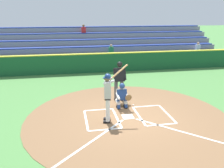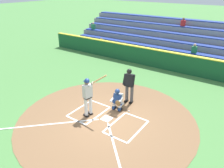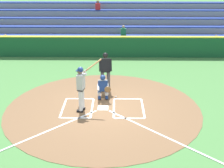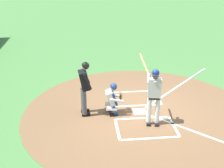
# 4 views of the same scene
# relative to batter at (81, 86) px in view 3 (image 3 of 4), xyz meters

# --- Properties ---
(ground_plane) EXTENTS (120.00, 120.00, 0.00)m
(ground_plane) POSITION_rel_batter_xyz_m (-0.83, -0.24, -1.10)
(ground_plane) COLOR #4C8442
(dirt_circle) EXTENTS (8.00, 8.00, 0.01)m
(dirt_circle) POSITION_rel_batter_xyz_m (-0.83, -0.24, -1.09)
(dirt_circle) COLOR brown
(dirt_circle) RESTS_ON ground
(home_plate_and_chalk) EXTENTS (7.93, 4.91, 0.01)m
(home_plate_and_chalk) POSITION_rel_batter_xyz_m (-0.83, 0.64, -1.08)
(home_plate_and_chalk) COLOR white
(home_plate_and_chalk) RESTS_ON dirt_circle
(batter) EXTENTS (1.03, 0.58, 2.13)m
(batter) POSITION_rel_batter_xyz_m (0.00, 0.00, 0.00)
(batter) COLOR white
(batter) RESTS_ON ground
(catcher) EXTENTS (0.61, 0.61, 1.13)m
(catcher) POSITION_rel_batter_xyz_m (-0.81, -1.18, -0.51)
(catcher) COLOR black
(catcher) RESTS_ON ground
(plate_umpire) EXTENTS (0.60, 0.45, 1.86)m
(plate_umpire) POSITION_rel_batter_xyz_m (-0.88, -2.10, -0.02)
(plate_umpire) COLOR #4C4C51
(plate_umpire) RESTS_ON ground
(baseball) EXTENTS (0.07, 0.07, 0.07)m
(baseball) POSITION_rel_batter_xyz_m (-1.36, -1.33, -1.06)
(baseball) COLOR white
(baseball) RESTS_ON ground
(backstop_wall) EXTENTS (22.00, 0.36, 1.31)m
(backstop_wall) POSITION_rel_batter_xyz_m (-0.83, -7.74, -0.45)
(backstop_wall) COLOR #19512D
(backstop_wall) RESTS_ON ground
(bleacher_stand) EXTENTS (20.00, 5.10, 3.00)m
(bleacher_stand) POSITION_rel_batter_xyz_m (-0.83, -11.57, -0.10)
(bleacher_stand) COLOR gray
(bleacher_stand) RESTS_ON ground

